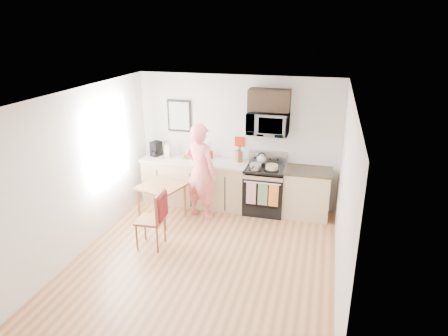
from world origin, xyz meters
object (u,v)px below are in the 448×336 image
(range, at_px, (265,191))
(dining_table, at_px, (161,189))
(person, at_px, (200,172))
(microwave, at_px, (268,123))
(chair, at_px, (158,212))
(cake, at_px, (272,167))

(range, bearing_deg, dining_table, -155.30)
(range, distance_m, person, 1.34)
(microwave, distance_m, person, 1.55)
(chair, relative_size, cake, 3.50)
(range, distance_m, cake, 0.56)
(range, relative_size, cake, 4.12)
(person, bearing_deg, dining_table, 43.06)
(dining_table, distance_m, chair, 1.00)
(chair, bearing_deg, person, 71.87)
(chair, bearing_deg, cake, 42.85)
(range, height_order, dining_table, range)
(dining_table, bearing_deg, person, 24.48)
(microwave, distance_m, dining_table, 2.33)
(range, bearing_deg, microwave, 90.06)
(microwave, relative_size, dining_table, 0.95)
(person, xyz_separation_m, chair, (-0.33, -1.24, -0.28))
(range, bearing_deg, chair, -129.59)
(person, bearing_deg, chair, 93.83)
(microwave, bearing_deg, person, -150.98)
(range, distance_m, chair, 2.30)
(cake, bearing_deg, microwave, 122.37)
(person, distance_m, cake, 1.34)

